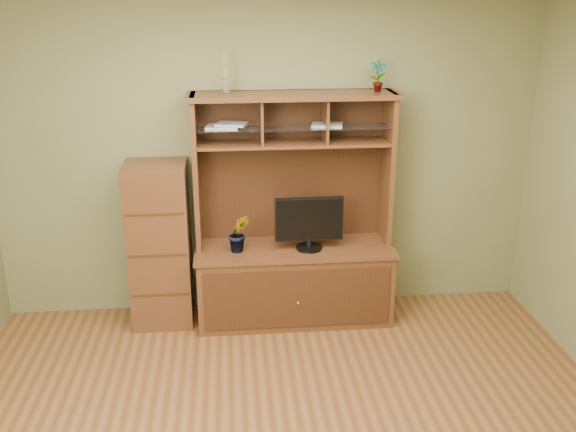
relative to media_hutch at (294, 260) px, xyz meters
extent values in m
cube|color=#67693E|center=(-0.20, 0.28, 0.83)|extent=(4.50, 0.02, 2.70)
cube|color=#482614|center=(0.00, -0.02, -0.21)|extent=(1.60, 0.55, 0.62)
cube|color=#31190D|center=(0.00, -0.30, -0.21)|extent=(1.50, 0.01, 0.50)
sphere|color=silver|center=(0.00, -0.32, -0.24)|extent=(0.02, 0.02, 0.02)
cube|color=#482614|center=(0.00, -0.02, 0.11)|extent=(1.64, 0.59, 0.03)
cube|color=#482614|center=(-0.78, 0.08, 0.75)|extent=(0.04, 0.35, 1.25)
cube|color=#482614|center=(0.78, 0.08, 0.75)|extent=(0.04, 0.35, 1.25)
cube|color=#31190D|center=(0.00, 0.24, 0.75)|extent=(1.52, 0.02, 1.25)
cube|color=#482614|center=(0.00, 0.08, 1.36)|extent=(1.66, 0.40, 0.04)
cube|color=#482614|center=(0.00, 0.08, 0.98)|extent=(1.52, 0.32, 0.02)
cube|color=#482614|center=(-0.25, 0.08, 1.16)|extent=(0.02, 0.31, 0.35)
cube|color=#482614|center=(0.25, 0.08, 1.16)|extent=(0.02, 0.31, 0.35)
cube|color=silver|center=(0.00, 0.07, 1.11)|extent=(1.50, 0.27, 0.01)
cylinder|color=black|center=(0.11, -0.08, 0.14)|extent=(0.21, 0.21, 0.02)
cylinder|color=black|center=(0.11, -0.08, 0.18)|extent=(0.04, 0.04, 0.07)
cube|color=black|center=(0.11, -0.08, 0.39)|extent=(0.55, 0.05, 0.36)
imported|color=#365D20|center=(-0.45, -0.08, 0.29)|extent=(0.18, 0.14, 0.32)
imported|color=#3C6724|center=(0.66, 0.08, 1.50)|extent=(0.15, 0.11, 0.25)
cylinder|color=silver|center=(-0.52, 0.08, 1.43)|extent=(0.06, 0.06, 0.11)
cylinder|color=#A68B53|center=(-0.52, 0.08, 1.59)|extent=(0.04, 0.04, 0.20)
cube|color=#BDBCC2|center=(-0.56, 0.08, 1.12)|extent=(0.28, 0.22, 0.02)
cube|color=#BDBCC2|center=(-0.49, 0.08, 1.14)|extent=(0.27, 0.23, 0.02)
cube|color=#BDBCC2|center=(0.27, 0.08, 1.12)|extent=(0.27, 0.23, 0.02)
cube|color=#482614|center=(-1.10, 0.03, 0.16)|extent=(0.49, 0.44, 1.37)
cube|color=#31190D|center=(-1.10, -0.19, -0.18)|extent=(0.45, 0.01, 0.02)
cube|color=#31190D|center=(-1.10, -0.19, 0.16)|extent=(0.45, 0.01, 0.01)
cube|color=#31190D|center=(-1.10, -0.19, 0.51)|extent=(0.45, 0.01, 0.02)
camera|label=1|loc=(-0.51, -4.91, 2.14)|focal=40.00mm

